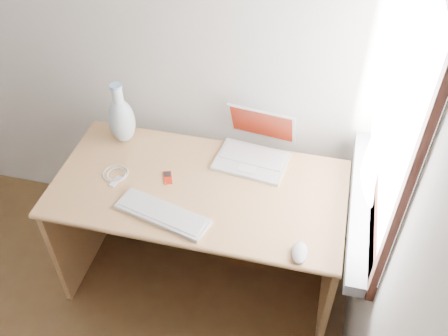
% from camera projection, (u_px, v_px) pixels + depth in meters
% --- Properties ---
extents(back_wall, '(3.50, 0.04, 2.60)m').
position_uv_depth(back_wall, '(34.00, 5.00, 2.44)').
color(back_wall, silver).
rests_on(back_wall, floor).
extents(window, '(0.11, 0.99, 1.10)m').
position_uv_depth(window, '(394.00, 112.00, 1.85)').
color(window, white).
rests_on(window, right_wall).
extents(desk, '(1.37, 0.69, 0.73)m').
position_uv_depth(desk, '(205.00, 203.00, 2.54)').
color(desk, tan).
rests_on(desk, floor).
extents(laptop, '(0.37, 0.32, 0.23)m').
position_uv_depth(laptop, '(253.00, 148.00, 2.46)').
color(laptop, silver).
rests_on(laptop, desk).
extents(external_keyboard, '(0.45, 0.23, 0.02)m').
position_uv_depth(external_keyboard, '(162.00, 214.00, 2.20)').
color(external_keyboard, white).
rests_on(external_keyboard, desk).
extents(mouse, '(0.07, 0.12, 0.04)m').
position_uv_depth(mouse, '(300.00, 252.00, 2.03)').
color(mouse, silver).
rests_on(mouse, desk).
extents(ipod, '(0.07, 0.09, 0.01)m').
position_uv_depth(ipod, '(168.00, 178.00, 2.38)').
color(ipod, '#B4200C').
rests_on(ipod, desk).
extents(cable_coil, '(0.15, 0.15, 0.01)m').
position_uv_depth(cable_coil, '(116.00, 173.00, 2.40)').
color(cable_coil, white).
rests_on(cable_coil, desk).
extents(remote, '(0.04, 0.08, 0.01)m').
position_uv_depth(remote, '(116.00, 181.00, 2.36)').
color(remote, white).
rests_on(remote, desk).
extents(vase, '(0.13, 0.13, 0.34)m').
position_uv_depth(vase, '(122.00, 119.00, 2.49)').
color(vase, white).
rests_on(vase, desk).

